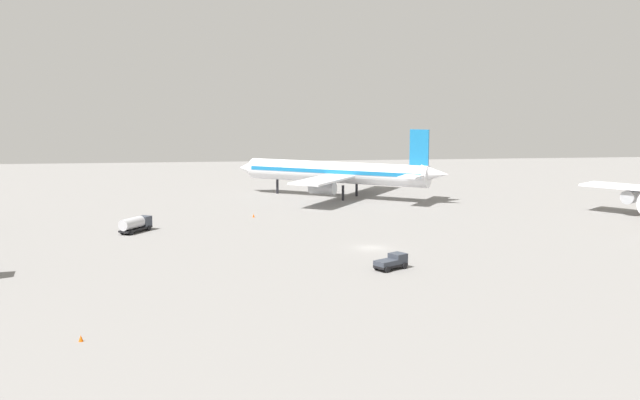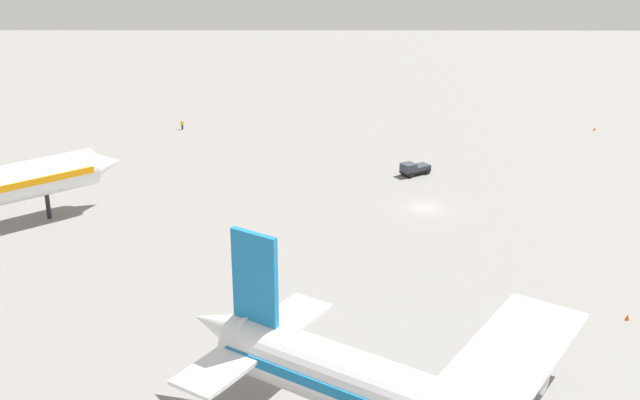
{
  "view_description": "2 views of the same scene",
  "coord_description": "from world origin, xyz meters",
  "px_view_note": "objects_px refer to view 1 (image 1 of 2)",
  "views": [
    {
      "loc": [
        100.61,
        -20.18,
        21.67
      ],
      "look_at": [
        -6.07,
        -6.69,
        6.27
      ],
      "focal_mm": 40.55,
      "sensor_mm": 36.0,
      "label": 1
    },
    {
      "loc": [
        -95.85,
        13.28,
        38.16
      ],
      "look_at": [
        -5.48,
        13.69,
        3.19
      ],
      "focal_mm": 44.43,
      "sensor_mm": 36.0,
      "label": 2
    }
  ],
  "objects_px": {
    "fuel_truck": "(135,224)",
    "pushback_tractor": "(392,262)",
    "safety_cone_mid_apron": "(81,338)",
    "safety_cone_near_gate": "(254,216)",
    "airplane_at_gate": "(338,172)"
  },
  "relations": [
    {
      "from": "fuel_truck",
      "to": "pushback_tractor",
      "type": "distance_m",
      "value": 46.33
    },
    {
      "from": "safety_cone_mid_apron",
      "to": "pushback_tractor",
      "type": "bearing_deg",
      "value": 124.67
    },
    {
      "from": "fuel_truck",
      "to": "safety_cone_near_gate",
      "type": "xyz_separation_m",
      "value": [
        -12.26,
        19.4,
        -1.09
      ]
    },
    {
      "from": "airplane_at_gate",
      "to": "safety_cone_mid_apron",
      "type": "bearing_deg",
      "value": 100.66
    },
    {
      "from": "airplane_at_gate",
      "to": "pushback_tractor",
      "type": "relative_size",
      "value": 9.23
    },
    {
      "from": "fuel_truck",
      "to": "pushback_tractor",
      "type": "xyz_separation_m",
      "value": [
        29.8,
        35.47,
        -0.42
      ]
    },
    {
      "from": "airplane_at_gate",
      "to": "pushback_tractor",
      "type": "bearing_deg",
      "value": 120.42
    },
    {
      "from": "pushback_tractor",
      "to": "airplane_at_gate",
      "type": "bearing_deg",
      "value": 54.17
    },
    {
      "from": "safety_cone_near_gate",
      "to": "pushback_tractor",
      "type": "bearing_deg",
      "value": 20.9
    },
    {
      "from": "safety_cone_near_gate",
      "to": "fuel_truck",
      "type": "bearing_deg",
      "value": -57.72
    },
    {
      "from": "airplane_at_gate",
      "to": "fuel_truck",
      "type": "bearing_deg",
      "value": 76.15
    },
    {
      "from": "fuel_truck",
      "to": "safety_cone_near_gate",
      "type": "distance_m",
      "value": 22.98
    },
    {
      "from": "safety_cone_near_gate",
      "to": "airplane_at_gate",
      "type": "bearing_deg",
      "value": 141.16
    },
    {
      "from": "airplane_at_gate",
      "to": "safety_cone_near_gate",
      "type": "height_order",
      "value": "airplane_at_gate"
    },
    {
      "from": "airplane_at_gate",
      "to": "safety_cone_near_gate",
      "type": "bearing_deg",
      "value": 84.25
    }
  ]
}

